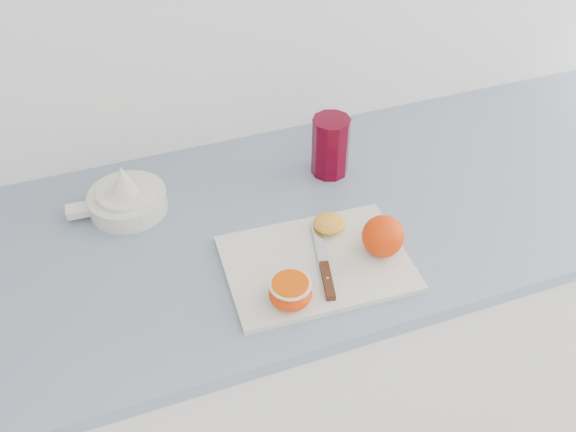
{
  "coord_description": "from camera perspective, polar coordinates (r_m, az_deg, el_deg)",
  "views": [
    {
      "loc": [
        -0.35,
        0.8,
        1.74
      ],
      "look_at": [
        -0.05,
        1.63,
        0.96
      ],
      "focal_mm": 40.0,
      "sensor_mm": 36.0,
      "label": 1
    }
  ],
  "objects": [
    {
      "name": "counter",
      "position": [
        1.6,
        -1.4,
        -12.45
      ],
      "size": [
        2.37,
        0.64,
        0.89
      ],
      "color": "white",
      "rests_on": "ground"
    },
    {
      "name": "cutting_board",
      "position": [
        1.18,
        2.56,
        -4.22
      ],
      "size": [
        0.35,
        0.26,
        0.01
      ],
      "primitive_type": "cube",
      "rotation": [
        0.0,
        0.0,
        -0.06
      ],
      "color": "silver",
      "rests_on": "counter"
    },
    {
      "name": "whole_orange",
      "position": [
        1.18,
        8.44,
        -1.78
      ],
      "size": [
        0.08,
        0.08,
        0.08
      ],
      "color": "#F83100",
      "rests_on": "cutting_board"
    },
    {
      "name": "half_orange",
      "position": [
        1.09,
        0.2,
        -6.77
      ],
      "size": [
        0.07,
        0.07,
        0.05
      ],
      "color": "#F83100",
      "rests_on": "cutting_board"
    },
    {
      "name": "squeezed_shell",
      "position": [
        1.23,
        3.7,
        -0.63
      ],
      "size": [
        0.06,
        0.06,
        0.03
      ],
      "color": "gold",
      "rests_on": "cutting_board"
    },
    {
      "name": "paring_knife",
      "position": [
        1.14,
        3.39,
        -5.11
      ],
      "size": [
        0.06,
        0.2,
        0.01
      ],
      "color": "#45250F",
      "rests_on": "cutting_board"
    },
    {
      "name": "citrus_juicer",
      "position": [
        1.32,
        -14.19,
        1.57
      ],
      "size": [
        0.2,
        0.16,
        0.11
      ],
      "color": "white",
      "rests_on": "counter"
    },
    {
      "name": "red_tumbler",
      "position": [
        1.36,
        3.78,
        6.04
      ],
      "size": [
        0.08,
        0.08,
        0.13
      ],
      "color": "#5C0014",
      "rests_on": "counter"
    }
  ]
}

